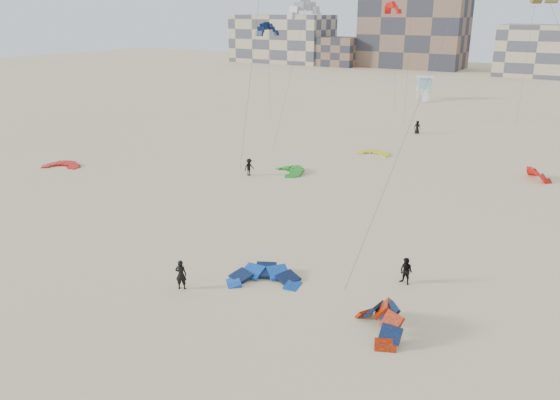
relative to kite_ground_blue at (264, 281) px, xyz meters
The scene contains 18 objects.
ground 6.41m from the kite_ground_blue, 137.05° to the right, with size 320.00×320.00×0.00m, color beige.
kite_ground_blue is the anchor object (origin of this frame).
kite_ground_orange 7.94m from the kite_ground_blue, 10.90° to the right, with size 3.48×2.68×2.28m, color red, non-canonical shape.
kite_ground_red 33.08m from the kite_ground_blue, 161.83° to the left, with size 3.53×3.73×0.56m, color red, non-canonical shape.
kite_ground_green 23.09m from the kite_ground_blue, 116.79° to the left, with size 3.69×3.84×0.91m, color green, non-canonical shape.
kite_ground_red_far 32.75m from the kite_ground_blue, 70.49° to the left, with size 2.97×2.47×1.88m, color red, non-canonical shape.
kite_ground_yellow 32.37m from the kite_ground_blue, 100.81° to the left, with size 3.39×3.56×0.48m, color yellow, non-canonical shape.
kitesurfer_main 4.88m from the kite_ground_blue, 138.08° to the right, with size 0.65×0.43×1.79m, color black.
kitesurfer_b 8.31m from the kite_ground_blue, 29.26° to the left, with size 0.79×0.62×1.63m, color black.
kitesurfer_c 22.06m from the kite_ground_blue, 126.71° to the left, with size 1.09×0.62×1.68m, color black.
kitesurfer_e 45.23m from the kite_ground_blue, 96.83° to the left, with size 0.82×0.53×1.68m, color black.
kite_fly_grey 41.74m from the kite_ground_blue, 115.64° to the left, with size 5.54×13.26×15.35m.
kite_fly_navy 47.74m from the kite_ground_blue, 122.23° to the left, with size 4.16×4.10×12.94m.
kite_fly_red 62.34m from the kite_ground_blue, 104.22° to the left, with size 5.99×8.00×15.67m.
lifeguard_tower_far 75.28m from the kite_ground_blue, 100.46° to the left, with size 3.69×5.99×4.04m.
condo_west_a 146.33m from the kite_ground_blue, 120.73° to the left, with size 30.00×15.00×14.00m, color tan.
condo_west_b 134.50m from the kite_ground_blue, 104.98° to the left, with size 28.00×14.00×18.00m, color brown.
condo_fill_left 135.25m from the kite_ground_blue, 113.86° to the left, with size 12.00×10.00×8.00m, color brown.
Camera 1 is at (20.51, -19.77, 15.11)m, focal length 35.00 mm.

